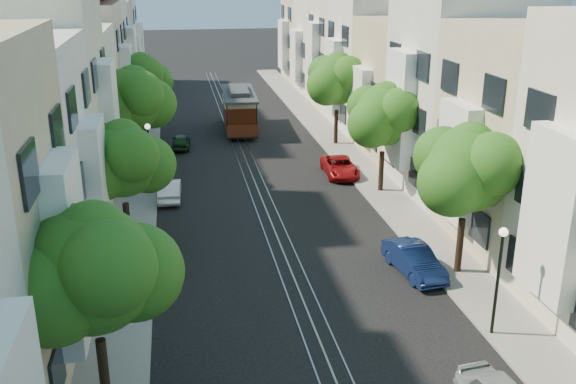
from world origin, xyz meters
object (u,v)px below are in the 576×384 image
tree_w_c (134,101)px  lamp_west (149,148)px  parked_car_w_mid (170,190)px  tree_e_b (468,171)px  tree_e_c (385,117)px  cable_car (239,108)px  tree_w_b (123,162)px  tree_w_a (95,273)px  tree_w_d (141,79)px  parked_car_e_far (340,167)px  lamp_east (500,265)px  parked_car_e_mid (414,260)px  parked_car_w_far (181,142)px  tree_e_d (338,81)px

tree_w_c → lamp_west: size_ratio=1.71×
parked_car_w_mid → tree_e_b: bearing=138.3°
tree_w_c → lamp_west: (0.84, -2.98, -2.22)m
tree_e_c → cable_car: tree_e_c is taller
tree_w_b → tree_w_a: bearing=-90.0°
tree_w_d → tree_w_c: bearing=-90.0°
parked_car_e_far → tree_e_c: bearing=-63.0°
lamp_west → parked_car_w_mid: size_ratio=1.17×
tree_w_a → lamp_west: size_ratio=1.61×
tree_w_b → parked_car_w_mid: tree_w_b is taller
tree_w_b → tree_w_c: 11.02m
lamp_east → lamp_west: same height
tree_w_c → parked_car_w_mid: tree_w_c is taller
tree_w_d → parked_car_w_mid: 15.73m
tree_w_b → cable_car: 24.23m
tree_e_c → parked_car_w_mid: tree_e_c is taller
tree_w_a → parked_car_e_mid: (12.42, 7.34, -4.09)m
tree_e_c → tree_w_b: 15.60m
cable_car → parked_car_w_far: (-4.90, -4.99, -1.33)m
cable_car → tree_e_c: bearing=-65.5°
tree_w_d → lamp_east: size_ratio=1.57×
parked_car_e_far → parked_car_w_mid: bearing=-164.3°
tree_e_d → tree_w_c: tree_w_c is taller
tree_w_a → tree_e_d: bearing=63.6°
tree_e_b → parked_car_e_mid: bearing=170.2°
tree_w_a → tree_w_b: tree_w_a is taller
tree_w_c → tree_w_d: bearing=90.0°
tree_w_a → parked_car_e_mid: tree_w_a is taller
lamp_west → parked_car_e_far: size_ratio=0.99×
tree_e_d → lamp_west: size_ratio=1.65×
tree_e_b → tree_w_d: (-14.40, 27.00, -0.13)m
parked_car_w_far → parked_car_e_mid: bearing=117.2°
parked_car_w_mid → lamp_west: bearing=-45.3°
lamp_west → parked_car_w_far: bearing=79.1°
tree_w_a → lamp_west: 20.13m
tree_e_c → parked_car_w_mid: (-12.53, 0.91, -4.01)m
tree_w_b → cable_car: bearing=71.5°
tree_e_b → parked_car_w_far: bearing=117.0°
parked_car_e_far → tree_e_b: bearing=-81.5°
tree_w_d → parked_car_e_mid: tree_w_d is taller
tree_e_b → tree_w_a: size_ratio=1.00×
tree_e_c → lamp_west: 13.82m
tree_w_c → lamp_east: 25.01m
parked_car_e_mid → parked_car_w_mid: 15.65m
tree_w_c → parked_car_w_mid: (1.87, -4.09, -4.48)m
parked_car_e_far → parked_car_w_mid: 11.18m
parked_car_w_far → lamp_west: bearing=83.0°
tree_e_c → parked_car_w_far: 17.13m
tree_w_b → tree_w_c: tree_w_c is taller
tree_e_b → parked_car_e_far: tree_e_b is taller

